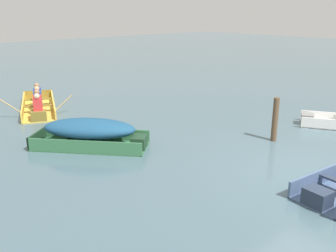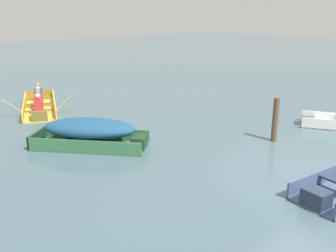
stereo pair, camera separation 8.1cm
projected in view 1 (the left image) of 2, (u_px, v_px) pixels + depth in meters
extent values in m
plane|color=#47606B|center=(320.00, 175.00, 8.19)|extent=(80.00, 80.00, 0.00)
cube|color=#475B7F|center=(332.00, 173.00, 7.85)|extent=(2.77, 0.40, 0.35)
cube|color=#273246|center=(317.00, 197.00, 6.80)|extent=(0.41, 0.50, 0.31)
cube|color=gray|center=(307.00, 119.00, 11.72)|extent=(0.53, 0.52, 0.30)
cube|color=#387047|center=(91.00, 146.00, 9.83)|extent=(2.74, 2.95, 0.04)
cube|color=#387047|center=(96.00, 134.00, 10.27)|extent=(1.97, 2.28, 0.35)
cube|color=#387047|center=(84.00, 147.00, 9.30)|extent=(1.97, 2.28, 0.35)
cube|color=#1E3D27|center=(37.00, 138.00, 9.96)|extent=(0.84, 0.73, 0.35)
cube|color=#1E3D27|center=(139.00, 142.00, 9.62)|extent=(0.60, 0.59, 0.32)
cube|color=#1E3D27|center=(107.00, 138.00, 9.70)|extent=(0.84, 0.75, 0.04)
cube|color=#1E3D27|center=(74.00, 137.00, 9.81)|extent=(0.84, 0.75, 0.04)
ellipsoid|color=navy|center=(89.00, 129.00, 9.69)|extent=(2.35, 2.51, 0.51)
cube|color=#E5BC47|center=(39.00, 109.00, 13.52)|extent=(2.40, 3.68, 0.04)
cube|color=#E5BC47|center=(53.00, 104.00, 13.63)|extent=(1.45, 3.27, 0.35)
cube|color=#E5BC47|center=(23.00, 106.00, 13.32)|extent=(1.45, 3.27, 0.35)
cube|color=olive|center=(38.00, 95.00, 15.05)|extent=(1.01, 0.48, 0.35)
cube|color=olive|center=(39.00, 116.00, 12.03)|extent=(0.59, 0.52, 0.32)
cube|color=olive|center=(38.00, 106.00, 12.97)|extent=(0.96, 0.54, 0.04)
cube|color=olive|center=(38.00, 99.00, 13.93)|extent=(0.96, 0.54, 0.04)
cube|color=#2D4CA5|center=(38.00, 94.00, 13.66)|extent=(0.33, 0.28, 0.44)
sphere|color=#9E7051|center=(37.00, 85.00, 13.56)|extent=(0.18, 0.18, 0.18)
cube|color=#2D4CA5|center=(38.00, 98.00, 13.10)|extent=(0.33, 0.28, 0.44)
sphere|color=tan|center=(37.00, 89.00, 13.00)|extent=(0.18, 0.18, 0.18)
cube|color=red|center=(38.00, 102.00, 12.53)|extent=(0.33, 0.28, 0.44)
sphere|color=#9E7051|center=(37.00, 92.00, 12.44)|extent=(0.18, 0.18, 0.18)
cube|color=red|center=(38.00, 106.00, 11.97)|extent=(0.33, 0.28, 0.44)
sphere|color=beige|center=(37.00, 96.00, 11.88)|extent=(0.18, 0.18, 0.18)
cylinder|color=tan|center=(64.00, 103.00, 12.82)|extent=(0.61, 0.30, 0.55)
cylinder|color=tan|center=(11.00, 107.00, 12.31)|extent=(0.61, 0.30, 0.55)
cylinder|color=brown|center=(275.00, 120.00, 10.13)|extent=(0.16, 0.16, 1.21)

